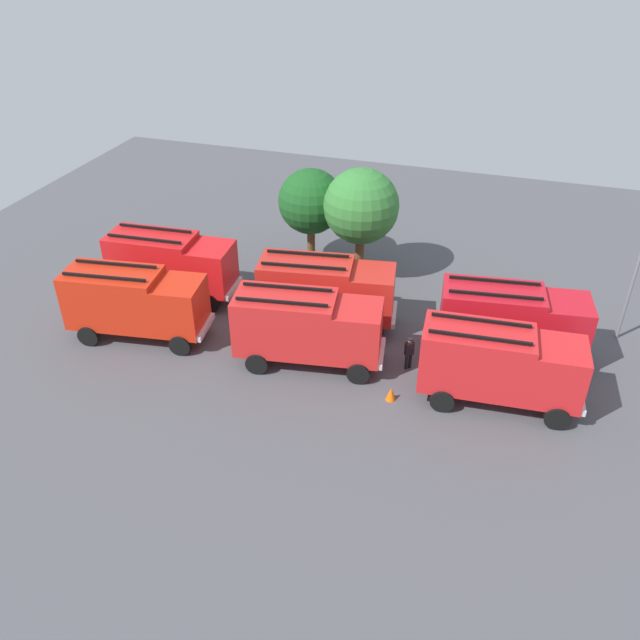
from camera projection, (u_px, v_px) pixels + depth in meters
name	position (u px, v px, depth m)	size (l,w,h in m)	color
ground_plane	(320.00, 343.00, 33.84)	(55.13, 55.13, 0.00)	#4C4C51
fire_truck_0	(135.00, 301.00, 33.20)	(7.47, 3.55, 3.88)	red
fire_truck_1	(307.00, 326.00, 31.25)	(7.49, 3.63, 3.88)	red
fire_truck_2	(500.00, 363.00, 28.77)	(7.35, 3.16, 3.88)	red
fire_truck_3	(171.00, 262.00, 36.70)	(7.36, 3.17, 3.88)	red
fire_truck_4	(326.00, 289.00, 34.16)	(7.49, 3.65, 3.88)	red
fire_truck_5	(512.00, 319.00, 31.76)	(7.46, 3.51, 3.88)	red
firefighter_0	(409.00, 352.00, 31.49)	(0.47, 0.46, 1.75)	black
firefighter_1	(554.00, 325.00, 33.57)	(0.40, 0.48, 1.65)	black
tree_0	(311.00, 202.00, 39.05)	(3.92, 3.92, 6.07)	brown
tree_1	(361.00, 207.00, 37.30)	(4.35, 4.35, 6.75)	brown
traffic_cone_0	(473.00, 312.00, 35.76)	(0.41, 0.41, 0.59)	#F2600C
traffic_cone_1	(469.00, 318.00, 35.22)	(0.46, 0.46, 0.66)	#F2600C
traffic_cone_2	(391.00, 394.00, 29.84)	(0.47, 0.47, 0.67)	#F2600C
lamppost	(637.00, 267.00, 31.97)	(0.36, 0.36, 7.20)	slate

